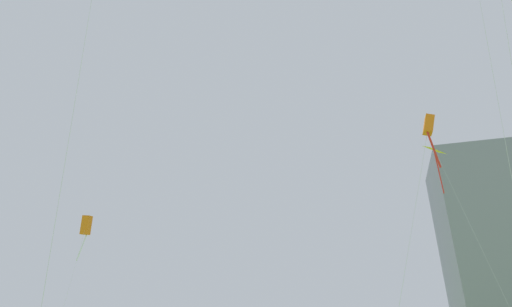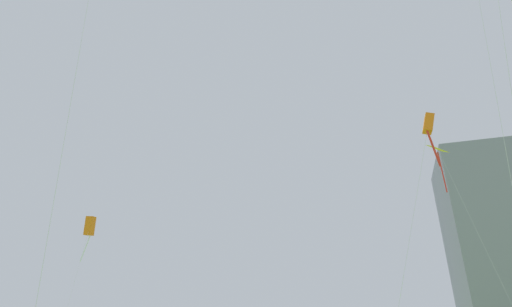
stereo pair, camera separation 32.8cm
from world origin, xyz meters
The scene contains 4 objects.
kite_flying_1 centered at (-22.16, 29.88, 16.04)m, with size 3.07×7.41×17.12m.
kite_flying_2 centered at (11.10, 28.47, 20.48)m, with size 3.32×7.09×21.67m.
kite_flying_5 centered at (6.29, 10.93, 13.41)m, with size 4.49×0.70×14.19m.
distant_highrise_0 centered at (45.07, 123.44, 32.08)m, with size 21.54×25.60×64.16m, color gray.
Camera 1 is at (0.80, -9.70, 1.83)m, focal length 32.02 mm.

